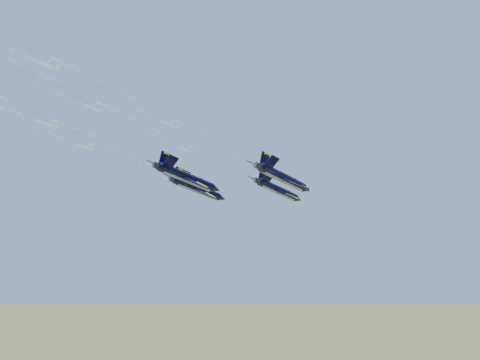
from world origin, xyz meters
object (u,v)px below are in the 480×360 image
(jet_left, at_px, (198,189))
(jet_slot, at_px, (188,178))
(jet_right, at_px, (284,178))
(jet_lead, at_px, (279,190))

(jet_left, height_order, jet_slot, same)
(jet_right, bearing_deg, jet_left, 177.84)
(jet_left, bearing_deg, jet_lead, 49.77)
(jet_lead, relative_size, jet_slot, 1.00)
(jet_lead, bearing_deg, jet_right, -49.32)
(jet_lead, distance_m, jet_left, 16.45)
(jet_left, relative_size, jet_slot, 1.00)
(jet_slot, bearing_deg, jet_right, 43.14)
(jet_right, distance_m, jet_slot, 16.48)
(jet_right, bearing_deg, jet_lead, 130.68)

